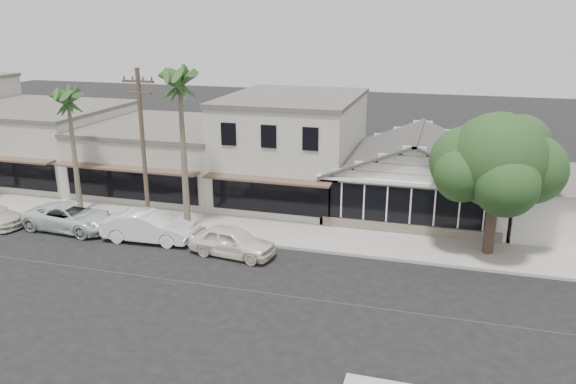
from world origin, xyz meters
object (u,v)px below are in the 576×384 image
(utility_pole, at_px, (143,148))
(car_2, at_px, (71,217))
(car_0, at_px, (232,241))
(car_1, at_px, (148,227))
(shade_tree, at_px, (496,162))

(utility_pole, xyz_separation_m, car_2, (-4.34, -0.94, -4.04))
(car_0, distance_m, car_2, 10.04)
(car_0, bearing_deg, car_1, 90.64)
(car_2, relative_size, shade_tree, 0.74)
(shade_tree, bearing_deg, car_1, -169.40)
(car_2, bearing_deg, utility_pole, -74.28)
(car_0, relative_size, car_1, 0.91)
(car_1, relative_size, shade_tree, 0.67)
(car_2, distance_m, shade_tree, 22.84)
(utility_pole, xyz_separation_m, car_0, (5.66, -1.78, -4.04))
(car_1, bearing_deg, shade_tree, -82.52)
(utility_pole, relative_size, car_1, 1.85)
(car_1, xyz_separation_m, shade_tree, (17.29, 3.24, 3.96))
(car_0, relative_size, shade_tree, 0.61)
(utility_pole, distance_m, car_0, 7.18)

